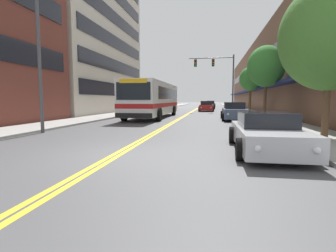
% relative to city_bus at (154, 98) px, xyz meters
% --- Properties ---
extents(ground_plane, '(240.00, 240.00, 0.00)m').
position_rel_city_bus_xyz_m(ground_plane, '(2.46, 21.28, -1.69)').
color(ground_plane, '#4C4C4F').
extents(sidewalk_left, '(2.88, 106.00, 0.12)m').
position_rel_city_bus_xyz_m(sidewalk_left, '(-4.48, 21.28, -1.63)').
color(sidewalk_left, '#9E9B96').
rests_on(sidewalk_left, ground_plane).
extents(sidewalk_right, '(2.88, 106.00, 0.12)m').
position_rel_city_bus_xyz_m(sidewalk_right, '(9.40, 21.28, -1.63)').
color(sidewalk_right, '#9E9B96').
rests_on(sidewalk_right, ground_plane).
extents(centre_line, '(0.34, 106.00, 0.01)m').
position_rel_city_bus_xyz_m(centre_line, '(2.46, 21.28, -1.69)').
color(centre_line, yellow).
rests_on(centre_line, ground_plane).
extents(office_tower_left, '(12.08, 20.19, 24.64)m').
position_rel_city_bus_xyz_m(office_tower_left, '(-12.15, 7.52, 10.63)').
color(office_tower_left, beige).
rests_on(office_tower_left, ground_plane).
extents(storefront_row_right, '(9.10, 68.00, 10.20)m').
position_rel_city_bus_xyz_m(storefront_row_right, '(15.07, 21.28, 3.40)').
color(storefront_row_right, brown).
rests_on(storefront_row_right, ground_plane).
extents(city_bus, '(2.95, 11.97, 2.99)m').
position_rel_city_bus_xyz_m(city_bus, '(0.00, 0.00, 0.00)').
color(city_bus, silver).
rests_on(city_bus, ground_plane).
extents(car_champagne_parked_left_mid, '(2.09, 4.64, 1.21)m').
position_rel_city_bus_xyz_m(car_champagne_parked_left_mid, '(-1.85, 11.68, -1.13)').
color(car_champagne_parked_left_mid, beige).
rests_on(car_champagne_parked_left_mid, ground_plane).
extents(car_white_parked_left_far, '(2.17, 4.30, 1.33)m').
position_rel_city_bus_xyz_m(car_white_parked_left_far, '(-1.97, 17.84, -1.08)').
color(car_white_parked_left_far, white).
rests_on(car_white_parked_left_far, ground_plane).
extents(car_silver_parked_right_foreground, '(2.01, 4.65, 1.20)m').
position_rel_city_bus_xyz_m(car_silver_parked_right_foreground, '(6.78, -14.39, -1.13)').
color(car_silver_parked_right_foreground, '#B7B7BC').
rests_on(car_silver_parked_right_foreground, ground_plane).
extents(car_slate_blue_parked_right_mid, '(1.98, 4.93, 1.38)m').
position_rel_city_bus_xyz_m(car_slate_blue_parked_right_mid, '(6.83, -1.59, -1.06)').
color(car_slate_blue_parked_right_mid, '#475675').
rests_on(car_slate_blue_parked_right_mid, ground_plane).
extents(car_black_moving_lead, '(2.03, 4.67, 1.35)m').
position_rel_city_bus_xyz_m(car_black_moving_lead, '(4.70, 34.20, -1.07)').
color(car_black_moving_lead, black).
rests_on(car_black_moving_lead, ground_plane).
extents(car_charcoal_moving_second, '(1.99, 4.40, 1.30)m').
position_rel_city_bus_xyz_m(car_charcoal_moving_second, '(4.53, 22.12, -1.08)').
color(car_charcoal_moving_second, '#232328').
rests_on(car_charcoal_moving_second, ground_plane).
extents(car_red_moving_third, '(2.05, 4.51, 1.39)m').
position_rel_city_bus_xyz_m(car_red_moving_third, '(4.31, 13.48, -1.05)').
color(car_red_moving_third, maroon).
rests_on(car_red_moving_third, ground_plane).
extents(traffic_signal_mast, '(5.74, 0.38, 7.24)m').
position_rel_city_bus_xyz_m(traffic_signal_mast, '(5.82, 11.93, 3.43)').
color(traffic_signal_mast, '#47474C').
rests_on(traffic_signal_mast, ground_plane).
extents(street_lamp_left_near, '(2.47, 0.28, 8.81)m').
position_rel_city_bus_xyz_m(street_lamp_left_near, '(-2.52, -11.48, 3.50)').
color(street_lamp_left_near, '#47474C').
rests_on(street_lamp_left_near, ground_plane).
extents(street_tree_right_near, '(3.71, 3.71, 5.88)m').
position_rel_city_bus_xyz_m(street_tree_right_near, '(9.49, -11.69, 2.26)').
color(street_tree_right_near, brown).
rests_on(street_tree_right_near, sidewalk_right).
extents(street_tree_right_mid, '(2.97, 2.97, 5.75)m').
position_rel_city_bus_xyz_m(street_tree_right_mid, '(9.33, -0.38, 2.53)').
color(street_tree_right_mid, brown).
rests_on(street_tree_right_mid, sidewalk_right).
extents(street_tree_right_far, '(2.43, 2.43, 5.10)m').
position_rel_city_bus_xyz_m(street_tree_right_far, '(9.26, 7.92, 2.16)').
color(street_tree_right_far, brown).
rests_on(street_tree_right_far, sidewalk_right).
extents(fire_hydrant, '(0.28, 0.20, 0.83)m').
position_rel_city_bus_xyz_m(fire_hydrant, '(8.41, -8.71, -1.16)').
color(fire_hydrant, red).
rests_on(fire_hydrant, sidewalk_right).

